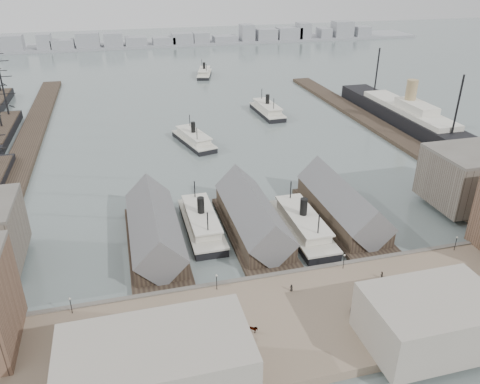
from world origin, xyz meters
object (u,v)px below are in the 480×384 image
object	(u,v)px
ferry_docked_west	(201,222)
horse_cart_center	(250,331)
horse_cart_right	(367,308)
ocean_steamer	(408,116)
horse_cart_left	(119,337)

from	to	relation	value
ferry_docked_west	horse_cart_center	size ratio (longest dim) A/B	5.90
ferry_docked_west	horse_cart_right	size ratio (longest dim) A/B	6.27
ferry_docked_west	ocean_steamer	xyz separation A→B (m)	(105.00, 65.50, 1.91)
ferry_docked_west	horse_cart_right	xyz separation A→B (m)	(26.18, -43.55, 0.32)
ferry_docked_west	ocean_steamer	size ratio (longest dim) A/B	0.29
ocean_steamer	horse_cart_right	size ratio (longest dim) A/B	21.72
ferry_docked_west	horse_cart_left	bearing A→B (deg)	-120.53
horse_cart_left	horse_cart_right	size ratio (longest dim) A/B	1.05
ocean_steamer	horse_cart_center	bearing A→B (deg)	-133.50
horse_cart_center	ferry_docked_west	bearing A→B (deg)	26.31
ferry_docked_west	horse_cart_left	world-z (taller)	ferry_docked_west
horse_cart_left	horse_cart_center	bearing A→B (deg)	-82.32
horse_cart_left	horse_cart_right	world-z (taller)	horse_cart_left
ferry_docked_west	horse_cart_center	world-z (taller)	ferry_docked_west
horse_cart_center	horse_cart_right	xyz separation A→B (m)	(25.00, 0.35, -0.08)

